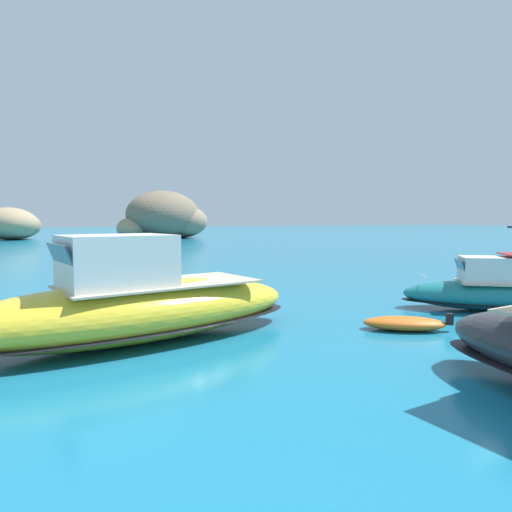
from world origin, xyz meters
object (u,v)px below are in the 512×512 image
Objects in this scene: islet_large at (169,218)px; dinghy_tender at (405,323)px; motorboat_teal at (496,292)px; islet_small at (10,225)px; motorboat_yellow at (134,306)px.

islet_large is 6.85× the size of dinghy_tender.
motorboat_teal is (-3.09, -71.46, -2.95)m from islet_large.
motorboat_teal is (23.23, -77.20, -1.84)m from islet_small.
motorboat_teal is at bearing -3.81° from motorboat_yellow.
motorboat_teal is at bearing -92.48° from islet_large.
islet_large is 1.72× the size of motorboat_yellow.
islet_small is 1.33× the size of motorboat_yellow.
dinghy_tender is (8.26, -2.03, -0.83)m from motorboat_yellow.
motorboat_yellow is 8.54m from dinghy_tender.
motorboat_yellow is 13.75m from motorboat_teal.
islet_large is 71.58m from motorboat_teal.
islet_small is 80.35m from dinghy_tender.
islet_large is at bearing -12.31° from islet_small.
dinghy_tender is at bearing -96.72° from islet_large.
islet_large is 72.57m from motorboat_yellow.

